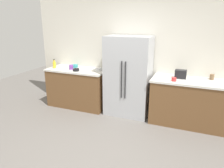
# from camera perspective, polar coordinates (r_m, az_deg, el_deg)

# --- Properties ---
(ground_plane) EXTENTS (10.49, 10.49, 0.00)m
(ground_plane) POSITION_cam_1_polar(r_m,az_deg,el_deg) (3.54, -2.18, -18.69)
(ground_plane) COLOR slate
(kitchen_back_panel) EXTENTS (5.24, 0.10, 3.07)m
(kitchen_back_panel) POSITION_cam_1_polar(r_m,az_deg,el_deg) (4.83, 7.73, 10.61)
(kitchen_back_panel) COLOR silver
(kitchen_back_panel) RESTS_ON ground_plane
(counter_left) EXTENTS (1.45, 0.69, 0.93)m
(counter_left) POSITION_cam_1_polar(r_m,az_deg,el_deg) (5.25, -9.06, -0.92)
(counter_left) COLOR brown
(counter_left) RESTS_ON ground_plane
(counter_right) EXTENTS (1.57, 0.69, 0.93)m
(counter_right) POSITION_cam_1_polar(r_m,az_deg,el_deg) (4.55, 20.35, -4.69)
(counter_right) COLOR brown
(counter_right) RESTS_ON ground_plane
(refrigerator) EXTENTS (0.96, 0.63, 1.74)m
(refrigerator) POSITION_cam_1_polar(r_m,az_deg,el_deg) (4.65, 4.36, 2.04)
(refrigerator) COLOR #B2B5BA
(refrigerator) RESTS_ON ground_plane
(toaster) EXTENTS (0.22, 0.14, 0.17)m
(toaster) POSITION_cam_1_polar(r_m,az_deg,el_deg) (4.47, 17.96, 2.55)
(toaster) COLOR black
(toaster) RESTS_ON counter_right
(bottle_a) EXTENTS (0.08, 0.08, 0.22)m
(bottle_a) POSITION_cam_1_polar(r_m,az_deg,el_deg) (5.36, -15.22, 5.09)
(bottle_a) COLOR yellow
(bottle_a) RESTS_ON counter_left
(cup_a) EXTENTS (0.10, 0.10, 0.11)m
(cup_a) POSITION_cam_1_polar(r_m,az_deg,el_deg) (5.11, -10.91, 4.47)
(cup_a) COLOR purple
(cup_a) RESTS_ON counter_left
(cup_b) EXTENTS (0.08, 0.08, 0.11)m
(cup_b) POSITION_cam_1_polar(r_m,az_deg,el_deg) (4.60, 25.25, 1.73)
(cup_b) COLOR brown
(cup_b) RESTS_ON counter_right
(cup_c) EXTENTS (0.09, 0.09, 0.07)m
(cup_c) POSITION_cam_1_polar(r_m,az_deg,el_deg) (4.24, 16.29, 1.23)
(cup_c) COLOR red
(cup_c) RESTS_ON counter_right
(bowl_a) EXTENTS (0.15, 0.15, 0.06)m
(bowl_a) POSITION_cam_1_polar(r_m,az_deg,el_deg) (4.91, -3.63, 3.97)
(bowl_a) COLOR white
(bowl_a) RESTS_ON counter_left
(bowl_b) EXTENTS (0.17, 0.17, 0.06)m
(bowl_b) POSITION_cam_1_polar(r_m,az_deg,el_deg) (5.34, -10.04, 4.80)
(bowl_b) COLOR teal
(bowl_b) RESTS_ON counter_left
(bowl_c) EXTENTS (0.15, 0.15, 0.06)m
(bowl_c) POSITION_cam_1_polar(r_m,az_deg,el_deg) (4.94, -9.63, 3.80)
(bowl_c) COLOR black
(bowl_c) RESTS_ON counter_left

